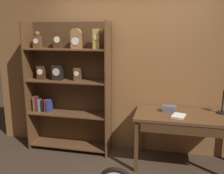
% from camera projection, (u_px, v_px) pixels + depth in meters
% --- Properties ---
extents(back_wood_panel, '(4.80, 0.05, 2.60)m').
position_uv_depth(back_wood_panel, '(132.00, 73.00, 3.95)').
color(back_wood_panel, brown).
rests_on(back_wood_panel, ground).
extents(bookshelf, '(1.35, 0.36, 2.10)m').
position_uv_depth(bookshelf, '(68.00, 86.00, 3.98)').
color(bookshelf, brown).
rests_on(bookshelf, ground).
extents(workbench, '(1.43, 0.72, 0.80)m').
position_uv_depth(workbench, '(186.00, 121.00, 3.47)').
color(workbench, brown).
rests_on(workbench, ground).
extents(toolbox_small, '(0.20, 0.11, 0.09)m').
position_uv_depth(toolbox_small, '(169.00, 109.00, 3.59)').
color(toolbox_small, '#595960').
rests_on(toolbox_small, workbench).
extents(open_repair_manual, '(0.22, 0.26, 0.02)m').
position_uv_depth(open_repair_manual, '(178.00, 116.00, 3.37)').
color(open_repair_manual, silver).
rests_on(open_repair_manual, workbench).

